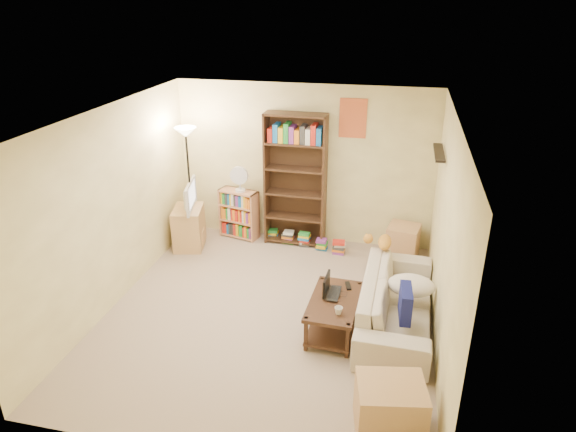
{
  "coord_description": "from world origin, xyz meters",
  "views": [
    {
      "loc": [
        1.42,
        -5.25,
        3.71
      ],
      "look_at": [
        0.09,
        0.7,
        1.05
      ],
      "focal_mm": 32.0,
      "sensor_mm": 36.0,
      "label": 1
    }
  ],
  "objects_px": {
    "tabby_cat": "(382,242)",
    "laptop": "(338,294)",
    "mug": "(339,311)",
    "tv_stand": "(189,227)",
    "tall_bookshelf": "(295,177)",
    "short_bookshelf": "(239,214)",
    "end_cabinet": "(390,407)",
    "coffee_table": "(334,311)",
    "desk_fan": "(239,178)",
    "floor_lamp": "(187,153)",
    "sofa": "(396,302)",
    "television": "(186,196)",
    "side_table": "(403,242)"
  },
  "relations": [
    {
      "from": "tabby_cat",
      "to": "laptop",
      "type": "relative_size",
      "value": 1.33
    },
    {
      "from": "mug",
      "to": "tv_stand",
      "type": "bearing_deg",
      "value": 142.54
    },
    {
      "from": "laptop",
      "to": "mug",
      "type": "relative_size",
      "value": 2.93
    },
    {
      "from": "tall_bookshelf",
      "to": "short_bookshelf",
      "type": "xyz_separation_m",
      "value": [
        -0.93,
        0.0,
        -0.7
      ]
    },
    {
      "from": "laptop",
      "to": "end_cabinet",
      "type": "height_order",
      "value": "end_cabinet"
    },
    {
      "from": "mug",
      "to": "tv_stand",
      "type": "distance_m",
      "value": 3.31
    },
    {
      "from": "coffee_table",
      "to": "desk_fan",
      "type": "bearing_deg",
      "value": 132.23
    },
    {
      "from": "tabby_cat",
      "to": "mug",
      "type": "bearing_deg",
      "value": -105.07
    },
    {
      "from": "laptop",
      "to": "short_bookshelf",
      "type": "relative_size",
      "value": 0.45
    },
    {
      "from": "coffee_table",
      "to": "end_cabinet",
      "type": "xyz_separation_m",
      "value": [
        0.71,
        -1.37,
        -0.03
      ]
    },
    {
      "from": "mug",
      "to": "coffee_table",
      "type": "bearing_deg",
      "value": 107.09
    },
    {
      "from": "desk_fan",
      "to": "floor_lamp",
      "type": "relative_size",
      "value": 0.22
    },
    {
      "from": "coffee_table",
      "to": "desk_fan",
      "type": "height_order",
      "value": "desk_fan"
    },
    {
      "from": "short_bookshelf",
      "to": "end_cabinet",
      "type": "height_order",
      "value": "short_bookshelf"
    },
    {
      "from": "coffee_table",
      "to": "short_bookshelf",
      "type": "distance_m",
      "value": 2.92
    },
    {
      "from": "mug",
      "to": "laptop",
      "type": "bearing_deg",
      "value": 98.17
    },
    {
      "from": "sofa",
      "to": "television",
      "type": "xyz_separation_m",
      "value": [
        -3.25,
        1.4,
        0.55
      ]
    },
    {
      "from": "laptop",
      "to": "tall_bookshelf",
      "type": "height_order",
      "value": "tall_bookshelf"
    },
    {
      "from": "desk_fan",
      "to": "end_cabinet",
      "type": "xyz_separation_m",
      "value": [
        2.53,
        -3.57,
        -0.79
      ]
    },
    {
      "from": "laptop",
      "to": "tall_bookshelf",
      "type": "xyz_separation_m",
      "value": [
        -0.97,
        2.14,
        0.65
      ]
    },
    {
      "from": "short_bookshelf",
      "to": "floor_lamp",
      "type": "bearing_deg",
      "value": -128.23
    },
    {
      "from": "coffee_table",
      "to": "tall_bookshelf",
      "type": "height_order",
      "value": "tall_bookshelf"
    },
    {
      "from": "short_bookshelf",
      "to": "floor_lamp",
      "type": "height_order",
      "value": "floor_lamp"
    },
    {
      "from": "tabby_cat",
      "to": "tv_stand",
      "type": "xyz_separation_m",
      "value": [
        -3.0,
        0.59,
        -0.37
      ]
    },
    {
      "from": "sofa",
      "to": "mug",
      "type": "bearing_deg",
      "value": 135.77
    },
    {
      "from": "desk_fan",
      "to": "short_bookshelf",
      "type": "bearing_deg",
      "value": 136.67
    },
    {
      "from": "side_table",
      "to": "end_cabinet",
      "type": "distance_m",
      "value": 3.47
    },
    {
      "from": "tabby_cat",
      "to": "short_bookshelf",
      "type": "relative_size",
      "value": 0.59
    },
    {
      "from": "tabby_cat",
      "to": "tall_bookshelf",
      "type": "bearing_deg",
      "value": 142.0
    },
    {
      "from": "coffee_table",
      "to": "tall_bookshelf",
      "type": "xyz_separation_m",
      "value": [
        -0.94,
        2.24,
        0.82
      ]
    },
    {
      "from": "tabby_cat",
      "to": "floor_lamp",
      "type": "bearing_deg",
      "value": 168.05
    },
    {
      "from": "sofa",
      "to": "tv_stand",
      "type": "bearing_deg",
      "value": 68.36
    },
    {
      "from": "desk_fan",
      "to": "coffee_table",
      "type": "bearing_deg",
      "value": -50.24
    },
    {
      "from": "television",
      "to": "side_table",
      "type": "bearing_deg",
      "value": -96.63
    },
    {
      "from": "floor_lamp",
      "to": "side_table",
      "type": "bearing_deg",
      "value": 5.87
    },
    {
      "from": "sofa",
      "to": "tv_stand",
      "type": "height_order",
      "value": "tv_stand"
    },
    {
      "from": "mug",
      "to": "floor_lamp",
      "type": "distance_m",
      "value": 3.44
    },
    {
      "from": "short_bookshelf",
      "to": "sofa",
      "type": "bearing_deg",
      "value": -22.59
    },
    {
      "from": "tall_bookshelf",
      "to": "floor_lamp",
      "type": "xyz_separation_m",
      "value": [
        -1.54,
        -0.47,
        0.42
      ]
    },
    {
      "from": "mug",
      "to": "desk_fan",
      "type": "distance_m",
      "value": 3.17
    },
    {
      "from": "tabby_cat",
      "to": "television",
      "type": "height_order",
      "value": "television"
    },
    {
      "from": "floor_lamp",
      "to": "coffee_table",
      "type": "bearing_deg",
      "value": -35.44
    },
    {
      "from": "desk_fan",
      "to": "tabby_cat",
      "type": "bearing_deg",
      "value": -24.71
    },
    {
      "from": "coffee_table",
      "to": "laptop",
      "type": "distance_m",
      "value": 0.2
    },
    {
      "from": "sofa",
      "to": "floor_lamp",
      "type": "height_order",
      "value": "floor_lamp"
    },
    {
      "from": "sofa",
      "to": "desk_fan",
      "type": "distance_m",
      "value": 3.23
    },
    {
      "from": "end_cabinet",
      "to": "short_bookshelf",
      "type": "bearing_deg",
      "value": 125.51
    },
    {
      "from": "tabby_cat",
      "to": "television",
      "type": "bearing_deg",
      "value": 168.8
    },
    {
      "from": "sofa",
      "to": "laptop",
      "type": "distance_m",
      "value": 0.73
    },
    {
      "from": "laptop",
      "to": "end_cabinet",
      "type": "distance_m",
      "value": 1.64
    }
  ]
}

